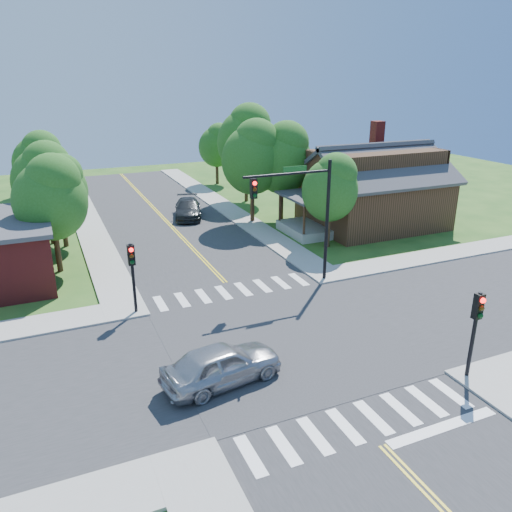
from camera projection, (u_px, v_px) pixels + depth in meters
name	position (u px, v px, depth m)	size (l,w,h in m)	color
ground	(282.00, 342.00, 23.01)	(100.00, 100.00, 0.00)	#27531A
road_ns	(282.00, 341.00, 23.00)	(10.00, 90.00, 0.04)	#2D2D30
road_ew	(282.00, 341.00, 23.00)	(90.00, 10.00, 0.04)	#2D2D30
intersection_patch	(282.00, 342.00, 23.01)	(10.20, 10.20, 0.06)	#2D2D30
sidewalk_ne	(366.00, 218.00, 42.54)	(40.00, 40.00, 0.14)	#9E9B93
crosswalk_north	(233.00, 291.00, 28.34)	(8.85, 2.00, 0.01)	white
crosswalk_south	(359.00, 422.00, 17.65)	(8.85, 2.00, 0.01)	white
centerline	(282.00, 341.00, 23.00)	(0.30, 90.00, 0.01)	yellow
stop_bar	(442.00, 428.00, 17.40)	(4.60, 0.45, 0.09)	white
signal_mast_ne	(302.00, 204.00, 27.63)	(5.30, 0.42, 7.20)	black
signal_pole_se	(476.00, 320.00, 19.36)	(0.34, 0.42, 3.80)	black
signal_pole_nw	(132.00, 266.00, 24.80)	(0.34, 0.42, 3.80)	black
house_ne	(373.00, 185.00, 39.80)	(13.05, 8.80, 7.11)	black
tree_e_a	(331.00, 186.00, 34.27)	(3.94, 3.74, 6.70)	#382314
tree_e_b	(283.00, 156.00, 40.27)	(4.85, 4.60, 8.24)	#382314
tree_e_c	(247.00, 138.00, 46.56)	(5.44, 5.17, 9.24)	#382314
tree_e_d	(217.00, 144.00, 54.83)	(3.95, 3.75, 6.72)	#382314
tree_w_a	(51.00, 196.00, 29.64)	(4.34, 4.12, 7.37)	#382314
tree_w_b	(45.00, 177.00, 34.77)	(4.37, 4.15, 7.43)	#382314
tree_w_c	(40.00, 161.00, 41.76)	(4.32, 4.11, 7.35)	#382314
tree_w_d	(41.00, 152.00, 50.26)	(3.80, 3.61, 6.45)	#382314
tree_house	(253.00, 155.00, 39.72)	(4.98, 4.73, 8.46)	#382314
tree_bldg	(60.00, 187.00, 34.33)	(3.91, 3.71, 6.65)	#382314
car_silver	(222.00, 365.00, 19.67)	(5.13, 2.72, 1.66)	#A9ABB0
car_dgrey	(188.00, 209.00, 42.78)	(3.48, 5.64, 1.53)	#282A2C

